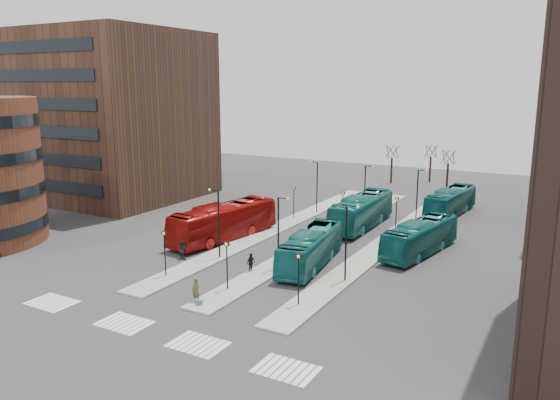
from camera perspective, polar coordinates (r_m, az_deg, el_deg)
The scene contains 19 objects.
ground at distance 34.60m, azimuth -19.58°, elevation -14.80°, with size 160.00×160.00×0.00m, color #2D2D30.
island_left at distance 59.07m, azimuth -0.03°, elevation -2.80°, with size 2.50×45.00×0.15m, color gray.
island_mid at distance 56.48m, azimuth 5.30°, elevation -3.55°, with size 2.50×45.00×0.15m, color gray.
island_right at distance 54.43m, azimuth 11.09°, elevation -4.34°, with size 2.50×45.00×0.15m, color gray.
suitcase at distance 39.08m, azimuth -8.48°, elevation -10.62°, with size 0.40×0.32×0.50m, color navy.
red_bus at distance 54.50m, azimuth -5.88°, elevation -2.26°, with size 3.04×13.00×3.62m, color maroon.
teal_bus_a at distance 46.65m, azimuth 3.26°, elevation -5.02°, with size 2.59×11.05×3.08m, color #146462.
teal_bus_b at distance 59.50m, azimuth 8.52°, elevation -1.16°, with size 2.94×12.58×3.51m, color #146561.
teal_bus_c at distance 51.33m, azimuth 14.45°, elevation -3.79°, with size 2.60×11.10×3.09m, color #125D5D.
teal_bus_d at distance 67.63m, azimuth 17.40°, elevation -0.15°, with size 2.63×11.26×3.14m, color #135E62.
traveller at distance 39.44m, azimuth -8.77°, elevation -9.34°, with size 0.68×0.45×1.87m, color #4D4D2E.
commuter_a at distance 49.17m, azimuth -10.12°, elevation -5.15°, with size 0.82×0.64×1.68m, color black.
commuter_b at distance 45.05m, azimuth -3.07°, elevation -6.58°, with size 0.98×0.41×1.68m, color black.
commuter_c at distance 43.67m, azimuth 0.82°, elevation -7.29°, with size 0.98×0.56×1.52m, color black.
crosswalk_stripes at distance 35.93m, azimuth -12.78°, elevation -13.33°, with size 22.35×2.40×0.01m.
office_block at distance 79.17m, azimuth -18.03°, elevation 8.42°, with size 25.00×20.12×22.00m.
sign_poles at distance 49.95m, azimuth 1.65°, elevation -2.82°, with size 12.45×22.12×3.65m.
lamp_posts at distance 53.61m, azimuth 5.12°, elevation -0.54°, with size 14.04×20.24×6.12m.
bare_trees at distance 86.07m, azimuth 14.68°, elevation 3.32°, with size 10.97×8.14×5.90m.
Camera 1 is at (23.96, -19.78, 15.23)m, focal length 35.00 mm.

